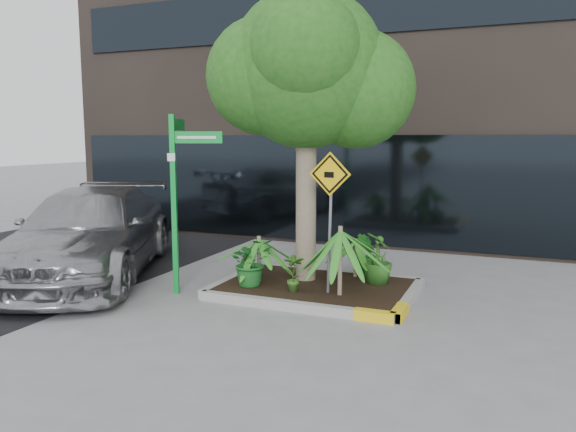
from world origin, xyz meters
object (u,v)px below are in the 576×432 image
at_px(street_sign_post, 178,184).
at_px(cattle_sign, 330,198).
at_px(parked_car, 90,233).
at_px(tree, 307,70).

bearing_deg(street_sign_post, cattle_sign, -8.49).
xyz_separation_m(street_sign_post, cattle_sign, (2.52, 0.49, -0.18)).
xyz_separation_m(parked_car, street_sign_post, (2.26, -0.37, 1.04)).
relative_size(parked_car, street_sign_post, 1.88).
distance_m(parked_car, street_sign_post, 2.52).
bearing_deg(tree, cattle_sign, -45.75).
distance_m(tree, street_sign_post, 2.92).
bearing_deg(cattle_sign, street_sign_post, -165.00).
relative_size(parked_car, cattle_sign, 2.51).
bearing_deg(cattle_sign, tree, 138.32).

